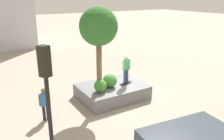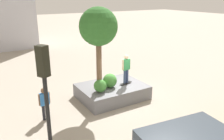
# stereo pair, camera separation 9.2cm
# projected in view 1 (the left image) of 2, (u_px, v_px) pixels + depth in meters

# --- Properties ---
(ground_plane) EXTENTS (120.00, 120.00, 0.00)m
(ground_plane) POSITION_uv_depth(u_px,v_px,m) (118.00, 98.00, 13.23)
(ground_plane) COLOR #9E9384
(planter_ledge) EXTENTS (3.60, 2.70, 0.75)m
(planter_ledge) POSITION_uv_depth(u_px,v_px,m) (112.00, 91.00, 13.16)
(planter_ledge) COLOR slate
(planter_ledge) RESTS_ON ground
(plaza_tree) EXTENTS (1.91, 1.91, 4.33)m
(plaza_tree) POSITION_uv_depth(u_px,v_px,m) (98.00, 28.00, 11.29)
(plaza_tree) COLOR brown
(plaza_tree) RESTS_ON planter_ledge
(boxwood_shrub) EXTENTS (0.67, 0.67, 0.67)m
(boxwood_shrub) POSITION_uv_depth(u_px,v_px,m) (100.00, 86.00, 12.05)
(boxwood_shrub) COLOR #3D7A33
(boxwood_shrub) RESTS_ON planter_ledge
(hedge_clump) EXTENTS (0.77, 0.77, 0.77)m
(hedge_clump) POSITION_uv_depth(u_px,v_px,m) (110.00, 81.00, 12.66)
(hedge_clump) COLOR #3D7A33
(hedge_clump) RESTS_ON planter_ledge
(skateboard) EXTENTS (0.83, 0.38, 0.07)m
(skateboard) POSITION_uv_depth(u_px,v_px,m) (126.00, 83.00, 13.23)
(skateboard) COLOR black
(skateboard) RESTS_ON planter_ledge
(skateboarder) EXTENTS (0.55, 0.26, 1.65)m
(skateboarder) POSITION_uv_depth(u_px,v_px,m) (126.00, 67.00, 12.93)
(skateboarder) COLOR navy
(skateboarder) RESTS_ON skateboard
(traffic_light_corner) EXTENTS (0.37, 0.36, 4.36)m
(traffic_light_corner) POSITION_uv_depth(u_px,v_px,m) (48.00, 94.00, 6.41)
(traffic_light_corner) COLOR black
(traffic_light_corner) RESTS_ON ground
(pedestrian_crossing) EXTENTS (0.54, 0.25, 1.59)m
(pedestrian_crossing) POSITION_uv_depth(u_px,v_px,m) (45.00, 102.00, 10.66)
(pedestrian_crossing) COLOR black
(pedestrian_crossing) RESTS_ON ground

